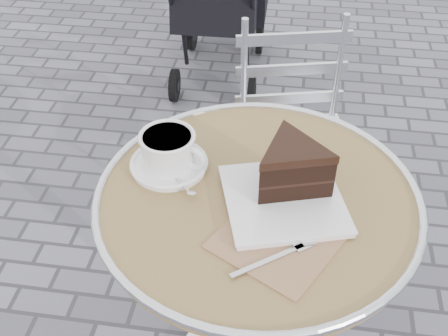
# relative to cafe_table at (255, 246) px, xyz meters

# --- Properties ---
(cafe_table) EXTENTS (0.72, 0.72, 0.74)m
(cafe_table) POSITION_rel_cafe_table_xyz_m (0.00, 0.00, 0.00)
(cafe_table) COLOR silver
(cafe_table) RESTS_ON ground
(cappuccino_set) EXTENTS (0.18, 0.19, 0.09)m
(cappuccino_set) POSITION_rel_cafe_table_xyz_m (-0.21, 0.07, 0.20)
(cappuccino_set) COLOR white
(cappuccino_set) RESTS_ON cafe_table
(cake_plate_set) EXTENTS (0.30, 0.40, 0.13)m
(cake_plate_set) POSITION_rel_cafe_table_xyz_m (0.07, 0.01, 0.22)
(cake_plate_set) COLOR #996E54
(cake_plate_set) RESTS_ON cafe_table
(bistro_chair) EXTENTS (0.45, 0.45, 0.82)m
(bistro_chair) POSITION_rel_cafe_table_xyz_m (0.06, 0.65, -0.06)
(bistro_chair) COLOR silver
(bistro_chair) RESTS_ON ground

